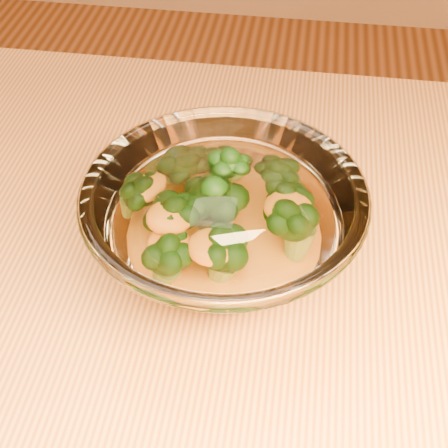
{
  "coord_description": "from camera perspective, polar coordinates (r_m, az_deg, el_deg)",
  "views": [
    {
      "loc": [
        0.12,
        -0.22,
        1.13
      ],
      "look_at": [
        0.07,
        0.1,
        0.8
      ],
      "focal_mm": 50.0,
      "sensor_mm": 36.0,
      "label": 1
    }
  ],
  "objects": [
    {
      "name": "glass_bowl",
      "position": [
        0.46,
        0.0,
        -0.39
      ],
      "size": [
        0.21,
        0.21,
        0.09
      ],
      "color": "white",
      "rests_on": "table"
    },
    {
      "name": "broccoli_heap",
      "position": [
        0.46,
        -0.29,
        1.44
      ],
      "size": [
        0.15,
        0.12,
        0.07
      ],
      "color": "black",
      "rests_on": "cheese_sauce"
    },
    {
      "name": "cheese_sauce",
      "position": [
        0.48,
        -0.0,
        -2.0
      ],
      "size": [
        0.1,
        0.1,
        0.03
      ],
      "primitive_type": "ellipsoid",
      "color": "orange",
      "rests_on": "glass_bowl"
    },
    {
      "name": "table",
      "position": [
        0.54,
        -9.83,
        -17.91
      ],
      "size": [
        1.2,
        0.8,
        0.75
      ],
      "color": "#B57236",
      "rests_on": "ground"
    }
  ]
}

